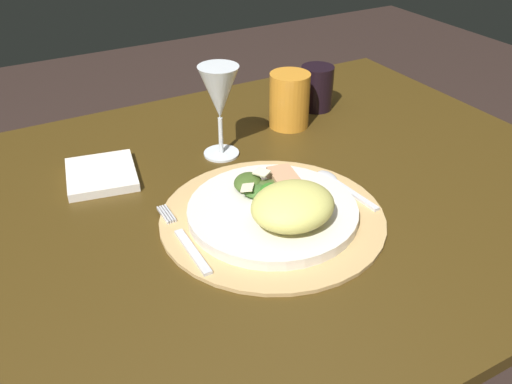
{
  "coord_description": "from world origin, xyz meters",
  "views": [
    {
      "loc": [
        -0.36,
        -0.65,
        1.18
      ],
      "look_at": [
        -0.01,
        -0.03,
        0.73
      ],
      "focal_mm": 38.63,
      "sensor_mm": 36.0,
      "label": 1
    }
  ],
  "objects_px": {
    "napkin": "(101,174)",
    "fork": "(186,241)",
    "spoon": "(337,183)",
    "amber_tumbler": "(289,100)",
    "dining_table": "(255,261)",
    "wine_glass": "(219,95)",
    "dinner_plate": "(273,211)",
    "dark_tumbler": "(317,88)"
  },
  "relations": [
    {
      "from": "dinner_plate",
      "to": "spoon",
      "type": "height_order",
      "value": "dinner_plate"
    },
    {
      "from": "amber_tumbler",
      "to": "dining_table",
      "type": "bearing_deg",
      "value": -134.05
    },
    {
      "from": "fork",
      "to": "amber_tumbler",
      "type": "bearing_deg",
      "value": 38.15
    },
    {
      "from": "fork",
      "to": "wine_glass",
      "type": "distance_m",
      "value": 0.29
    },
    {
      "from": "spoon",
      "to": "napkin",
      "type": "relative_size",
      "value": 1.11
    },
    {
      "from": "fork",
      "to": "spoon",
      "type": "bearing_deg",
      "value": 4.93
    },
    {
      "from": "dining_table",
      "to": "napkin",
      "type": "height_order",
      "value": "napkin"
    },
    {
      "from": "fork",
      "to": "wine_glass",
      "type": "height_order",
      "value": "wine_glass"
    },
    {
      "from": "spoon",
      "to": "fork",
      "type": "bearing_deg",
      "value": -175.07
    },
    {
      "from": "napkin",
      "to": "amber_tumbler",
      "type": "xyz_separation_m",
      "value": [
        0.38,
        0.02,
        0.05
      ]
    },
    {
      "from": "spoon",
      "to": "napkin",
      "type": "distance_m",
      "value": 0.39
    },
    {
      "from": "fork",
      "to": "napkin",
      "type": "bearing_deg",
      "value": 101.95
    },
    {
      "from": "dinner_plate",
      "to": "napkin",
      "type": "xyz_separation_m",
      "value": [
        -0.19,
        0.24,
        -0.01
      ]
    },
    {
      "from": "amber_tumbler",
      "to": "dark_tumbler",
      "type": "relative_size",
      "value": 1.17
    },
    {
      "from": "napkin",
      "to": "fork",
      "type": "bearing_deg",
      "value": -78.05
    },
    {
      "from": "fork",
      "to": "dark_tumbler",
      "type": "height_order",
      "value": "dark_tumbler"
    },
    {
      "from": "spoon",
      "to": "wine_glass",
      "type": "distance_m",
      "value": 0.25
    },
    {
      "from": "dinner_plate",
      "to": "dark_tumbler",
      "type": "distance_m",
      "value": 0.42
    },
    {
      "from": "wine_glass",
      "to": "fork",
      "type": "bearing_deg",
      "value": -126.71
    },
    {
      "from": "spoon",
      "to": "napkin",
      "type": "bearing_deg",
      "value": 146.53
    },
    {
      "from": "amber_tumbler",
      "to": "wine_glass",
      "type": "bearing_deg",
      "value": -165.5
    },
    {
      "from": "wine_glass",
      "to": "amber_tumbler",
      "type": "height_order",
      "value": "wine_glass"
    },
    {
      "from": "dinner_plate",
      "to": "wine_glass",
      "type": "distance_m",
      "value": 0.24
    },
    {
      "from": "spoon",
      "to": "wine_glass",
      "type": "height_order",
      "value": "wine_glass"
    },
    {
      "from": "spoon",
      "to": "amber_tumbler",
      "type": "height_order",
      "value": "amber_tumbler"
    },
    {
      "from": "spoon",
      "to": "dark_tumbler",
      "type": "relative_size",
      "value": 1.52
    },
    {
      "from": "amber_tumbler",
      "to": "fork",
      "type": "bearing_deg",
      "value": -141.85
    },
    {
      "from": "spoon",
      "to": "dark_tumbler",
      "type": "distance_m",
      "value": 0.32
    },
    {
      "from": "napkin",
      "to": "dark_tumbler",
      "type": "height_order",
      "value": "dark_tumbler"
    },
    {
      "from": "wine_glass",
      "to": "dining_table",
      "type": "bearing_deg",
      "value": -93.67
    },
    {
      "from": "dinner_plate",
      "to": "wine_glass",
      "type": "height_order",
      "value": "wine_glass"
    },
    {
      "from": "dining_table",
      "to": "dinner_plate",
      "type": "relative_size",
      "value": 4.51
    },
    {
      "from": "fork",
      "to": "amber_tumbler",
      "type": "xyz_separation_m",
      "value": [
        0.33,
        0.26,
        0.04
      ]
    },
    {
      "from": "dining_table",
      "to": "fork",
      "type": "distance_m",
      "value": 0.23
    },
    {
      "from": "dining_table",
      "to": "napkin",
      "type": "xyz_separation_m",
      "value": [
        -0.2,
        0.16,
        0.15
      ]
    },
    {
      "from": "spoon",
      "to": "napkin",
      "type": "xyz_separation_m",
      "value": [
        -0.32,
        0.21,
        -0.0
      ]
    },
    {
      "from": "dining_table",
      "to": "napkin",
      "type": "distance_m",
      "value": 0.3
    },
    {
      "from": "dinner_plate",
      "to": "dark_tumbler",
      "type": "xyz_separation_m",
      "value": [
        0.29,
        0.3,
        0.03
      ]
    },
    {
      "from": "dining_table",
      "to": "dinner_plate",
      "type": "distance_m",
      "value": 0.17
    },
    {
      "from": "dining_table",
      "to": "napkin",
      "type": "relative_size",
      "value": 9.17
    },
    {
      "from": "dining_table",
      "to": "amber_tumbler",
      "type": "bearing_deg",
      "value": 45.95
    },
    {
      "from": "dark_tumbler",
      "to": "wine_glass",
      "type": "bearing_deg",
      "value": -161.78
    }
  ]
}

